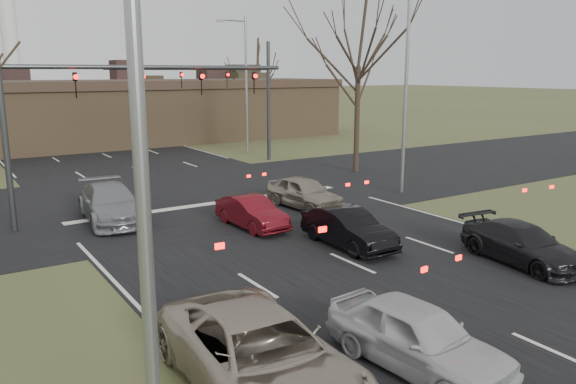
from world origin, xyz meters
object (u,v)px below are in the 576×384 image
(building, at_px, (105,112))
(car_white_sedan, at_px, (417,336))
(streetlight_left, at_px, (153,111))
(streetlight_right_near, at_px, (403,81))
(car_silver_ahead, at_px, (305,193))
(car_red_ahead, at_px, (252,212))
(mast_arm_near, at_px, (92,96))
(car_black_hatch, at_px, (348,228))
(car_grey_ahead, at_px, (111,203))
(car_silver_suv, at_px, (260,356))
(car_charcoal_sedan, at_px, (522,244))
(mast_arm_far, at_px, (231,87))
(streetlight_right_far, at_px, (244,78))

(building, relative_size, car_white_sedan, 10.18)
(streetlight_left, height_order, streetlight_right_near, same)
(building, relative_size, car_silver_ahead, 10.20)
(building, height_order, car_red_ahead, building)
(car_silver_ahead, bearing_deg, streetlight_right_near, -4.69)
(mast_arm_near, relative_size, car_black_hatch, 3.01)
(car_silver_ahead, bearing_deg, mast_arm_near, 155.17)
(car_black_hatch, distance_m, car_grey_ahead, 9.99)
(car_silver_suv, distance_m, car_black_hatch, 9.58)
(mast_arm_near, xyz_separation_m, car_red_ahead, (4.66, -4.51, -4.46))
(car_charcoal_sedan, height_order, car_red_ahead, car_charcoal_sedan)
(car_grey_ahead, xyz_separation_m, car_silver_ahead, (7.92, -2.51, -0.04))
(car_silver_suv, distance_m, car_white_sedan, 3.32)
(car_silver_suv, distance_m, car_silver_ahead, 14.94)
(streetlight_right_near, xyz_separation_m, car_black_hatch, (-7.78, -5.51, -4.92))
(streetlight_left, bearing_deg, car_charcoal_sedan, 16.99)
(car_silver_suv, relative_size, car_black_hatch, 1.39)
(streetlight_left, bearing_deg, mast_arm_far, 60.94)
(mast_arm_near, xyz_separation_m, car_grey_ahead, (0.31, -0.50, -4.32))
(mast_arm_far, xyz_separation_m, streetlight_left, (-15.01, -27.00, 0.57))
(car_charcoal_sedan, relative_size, car_red_ahead, 1.17)
(streetlight_left, height_order, car_red_ahead, streetlight_left)
(building, height_order, car_charcoal_sedan, building)
(mast_arm_near, relative_size, car_charcoal_sedan, 2.79)
(mast_arm_far, height_order, car_silver_suv, mast_arm_far)
(car_white_sedan, distance_m, car_grey_ahead, 15.35)
(mast_arm_far, relative_size, car_charcoal_sedan, 2.56)
(streetlight_left, xyz_separation_m, car_white_sedan, (5.82, 1.27, -4.88))
(building, height_order, streetlight_right_near, streetlight_right_near)
(car_black_hatch, distance_m, car_charcoal_sedan, 5.66)
(car_black_hatch, height_order, car_silver_ahead, car_silver_ahead)
(building, xyz_separation_m, streetlight_right_near, (6.82, -28.00, 2.92))
(building, bearing_deg, mast_arm_near, -106.13)
(streetlight_right_far, distance_m, car_charcoal_sedan, 27.74)
(car_white_sedan, relative_size, car_charcoal_sedan, 0.96)
(streetlight_right_near, bearing_deg, mast_arm_far, 101.47)
(building, relative_size, streetlight_right_near, 4.24)
(mast_arm_near, bearing_deg, building, 73.87)
(streetlight_right_far, bearing_deg, car_black_hatch, -110.19)
(car_charcoal_sedan, bearing_deg, car_silver_suv, -162.58)
(car_white_sedan, bearing_deg, car_black_hatch, 55.22)
(mast_arm_near, height_order, mast_arm_far, same)
(car_silver_ahead, bearing_deg, building, 87.29)
(car_white_sedan, relative_size, car_red_ahead, 1.12)
(streetlight_left, xyz_separation_m, car_silver_ahead, (11.82, 13.99, -4.88))
(car_black_hatch, relative_size, car_charcoal_sedan, 0.93)
(car_silver_ahead, bearing_deg, mast_arm_far, 71.49)
(car_charcoal_sedan, relative_size, car_silver_ahead, 1.04)
(car_charcoal_sedan, bearing_deg, mast_arm_far, 93.56)
(building, bearing_deg, car_white_sedan, -97.00)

